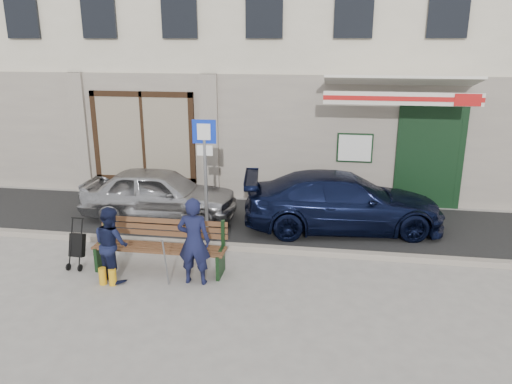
% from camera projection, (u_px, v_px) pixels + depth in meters
% --- Properties ---
extents(ground, '(80.00, 80.00, 0.00)m').
position_uv_depth(ground, '(222.00, 285.00, 8.55)').
color(ground, '#9E9991').
rests_on(ground, ground).
extents(asphalt_lane, '(60.00, 3.20, 0.01)m').
position_uv_depth(asphalt_lane, '(252.00, 222.00, 11.47)').
color(asphalt_lane, '#282828').
rests_on(asphalt_lane, ground).
extents(curb, '(60.00, 0.18, 0.12)m').
position_uv_depth(curb, '(239.00, 247.00, 9.95)').
color(curb, '#9E9384').
rests_on(curb, ground).
extents(building, '(20.00, 8.27, 10.00)m').
position_uv_depth(building, '(281.00, 7.00, 15.07)').
color(building, beige).
rests_on(building, ground).
extents(car_silver, '(3.60, 1.51, 1.22)m').
position_uv_depth(car_silver, '(159.00, 194.00, 11.54)').
color(car_silver, '#A6A6AB').
rests_on(car_silver, ground).
extents(car_navy, '(4.53, 2.33, 1.26)m').
position_uv_depth(car_navy, '(343.00, 202.00, 10.91)').
color(car_navy, black).
rests_on(car_navy, ground).
extents(parking_sign, '(0.47, 0.08, 2.54)m').
position_uv_depth(parking_sign, '(205.00, 162.00, 9.94)').
color(parking_sign, gray).
rests_on(parking_sign, ground).
extents(bench, '(2.40, 1.17, 0.98)m').
position_uv_depth(bench, '(157.00, 247.00, 8.97)').
color(bench, brown).
rests_on(bench, ground).
extents(man, '(0.57, 0.38, 1.54)m').
position_uv_depth(man, '(194.00, 241.00, 8.42)').
color(man, '#141737').
rests_on(man, ground).
extents(woman, '(0.81, 0.78, 1.32)m').
position_uv_depth(woman, '(111.00, 244.00, 8.58)').
color(woman, '#121733').
rests_on(woman, ground).
extents(stroller, '(0.28, 0.39, 0.92)m').
position_uv_depth(stroller, '(77.00, 246.00, 9.12)').
color(stroller, black).
rests_on(stroller, ground).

